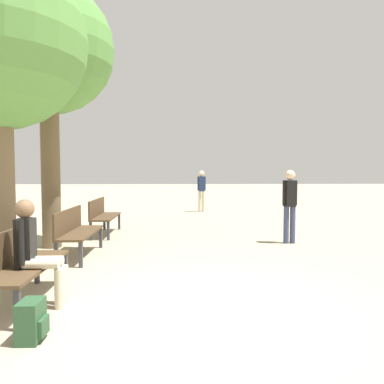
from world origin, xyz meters
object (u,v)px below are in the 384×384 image
at_px(person_seated, 36,249).
at_px(pedestrian_near, 290,201).
at_px(tree_row_1, 48,51).
at_px(backpack, 32,321).
at_px(bench_row_0, 20,260).
at_px(bench_row_1, 76,229).
at_px(bench_row_2, 102,214).
at_px(pedestrian_mid, 202,188).

relative_size(person_seated, pedestrian_near, 0.79).
relative_size(tree_row_1, pedestrian_near, 3.36).
distance_m(backpack, pedestrian_near, 6.15).
xyz_separation_m(tree_row_1, pedestrian_near, (5.19, 0.24, -3.17)).
bearing_deg(backpack, pedestrian_near, 50.16).
relative_size(bench_row_0, person_seated, 1.32).
height_order(bench_row_1, backpack, bench_row_1).
relative_size(bench_row_1, person_seated, 1.32).
distance_m(tree_row_1, person_seated, 5.01).
bearing_deg(bench_row_2, backpack, -84.93).
distance_m(bench_row_0, tree_row_1, 4.99).
bearing_deg(bench_row_2, person_seated, -87.30).
bearing_deg(backpack, tree_row_1, 106.11).
distance_m(person_seated, pedestrian_near, 5.65).
bearing_deg(bench_row_1, tree_row_1, 129.24).
bearing_deg(tree_row_1, backpack, -73.89).
relative_size(bench_row_1, pedestrian_mid, 1.05).
xyz_separation_m(tree_row_1, backpack, (1.28, -4.44, -3.92)).
distance_m(person_seated, pedestrian_mid, 10.56).
xyz_separation_m(bench_row_1, backpack, (0.53, -3.52, -0.34)).
bearing_deg(tree_row_1, pedestrian_mid, 61.63).
height_order(bench_row_1, bench_row_2, same).
distance_m(pedestrian_near, pedestrian_mid, 6.64).
distance_m(bench_row_1, pedestrian_mid, 8.15).
bearing_deg(backpack, bench_row_2, 95.07).
height_order(tree_row_1, person_seated, tree_row_1).
xyz_separation_m(bench_row_2, person_seated, (0.24, -5.09, 0.16)).
height_order(person_seated, pedestrian_mid, pedestrian_mid).
bearing_deg(bench_row_1, bench_row_0, -90.00).
bearing_deg(bench_row_0, person_seated, -28.07).
height_order(bench_row_0, person_seated, person_seated).
bearing_deg(person_seated, bench_row_2, 92.70).
xyz_separation_m(bench_row_2, pedestrian_mid, (2.87, 5.13, 0.40)).
relative_size(bench_row_1, bench_row_2, 1.00).
height_order(bench_row_2, tree_row_1, tree_row_1).
xyz_separation_m(backpack, pedestrian_near, (3.91, 4.69, 0.75)).
xyz_separation_m(bench_row_0, backpack, (0.53, -1.04, -0.34)).
relative_size(bench_row_1, tree_row_1, 0.31).
bearing_deg(pedestrian_mid, person_seated, -104.40).
bearing_deg(pedestrian_near, bench_row_2, 163.46).
distance_m(bench_row_1, pedestrian_near, 4.61).
distance_m(bench_row_0, pedestrian_near, 5.76).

